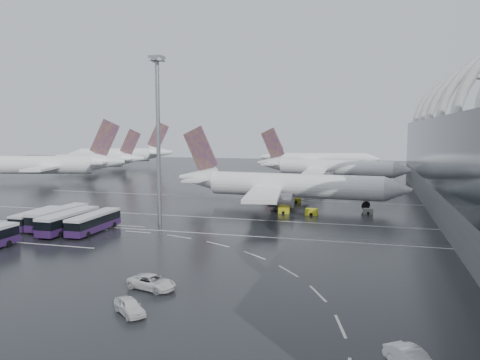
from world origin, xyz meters
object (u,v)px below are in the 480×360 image
(jet_remote_mid, at_px, (96,161))
(jet_remote_far, at_px, (122,155))
(bus_row_near_c, at_px, (69,221))
(gse_cart_belly_d, at_px, (368,211))
(van_curve_b, at_px, (130,306))
(floodlight_mast, at_px, (158,120))
(jet_remote_west, at_px, (56,165))
(gse_cart_belly_a, at_px, (312,212))
(airliner_main, at_px, (283,186))
(airliner_gate_c, at_px, (317,160))
(bus_row_near_d, at_px, (94,222))
(gse_cart_belly_c, at_px, (284,210))
(gse_cart_belly_e, at_px, (296,200))
(van_curve_c, at_px, (413,360))
(van_curve_a, at_px, (152,282))
(bus_row_near_b, at_px, (58,217))
(bus_row_near_a, at_px, (37,218))
(airliner_gate_b, at_px, (327,168))

(jet_remote_mid, xyz_separation_m, jet_remote_far, (-4.80, 29.69, 0.95))
(bus_row_near_c, distance_m, gse_cart_belly_d, 58.85)
(van_curve_b, height_order, floodlight_mast, floodlight_mast)
(jet_remote_west, xyz_separation_m, gse_cart_belly_a, (93.69, -42.99, -4.85))
(airliner_main, bearing_deg, bus_row_near_c, -124.94)
(airliner_gate_c, distance_m, gse_cart_belly_a, 113.02)
(airliner_main, height_order, jet_remote_far, jet_remote_far)
(jet_remote_west, relative_size, bus_row_near_d, 3.69)
(jet_remote_far, relative_size, floodlight_mast, 1.57)
(van_curve_b, bearing_deg, gse_cart_belly_c, 35.22)
(bus_row_near_c, xyz_separation_m, bus_row_near_d, (4.35, 0.91, -0.11))
(jet_remote_west, xyz_separation_m, jet_remote_far, (-11.30, 64.36, 0.12))
(gse_cart_belly_e, bearing_deg, gse_cart_belly_d, -33.07)
(jet_remote_west, relative_size, van_curve_c, 10.03)
(floodlight_mast, bearing_deg, jet_remote_far, 122.43)
(van_curve_c, xyz_separation_m, gse_cart_belly_d, (-3.66, 65.75, -0.24))
(gse_cart_belly_d, bearing_deg, van_curve_a, -112.21)
(floodlight_mast, bearing_deg, bus_row_near_b, -156.36)
(jet_remote_west, height_order, gse_cart_belly_e, jet_remote_west)
(bus_row_near_b, height_order, van_curve_b, bus_row_near_b)
(van_curve_c, xyz_separation_m, gse_cart_belly_a, (-14.86, 60.94, -0.11))
(jet_remote_mid, height_order, gse_cart_belly_e, jet_remote_mid)
(jet_remote_mid, xyz_separation_m, gse_cart_belly_a, (100.19, -77.66, -4.02))
(floodlight_mast, bearing_deg, gse_cart_belly_c, 41.77)
(van_curve_c, relative_size, gse_cart_belly_d, 2.35)
(jet_remote_west, xyz_separation_m, van_curve_a, (82.50, -93.04, -4.76))
(airliner_main, xyz_separation_m, gse_cart_belly_e, (2.43, 5.19, -4.07))
(airliner_main, distance_m, gse_cart_belly_c, 10.85)
(bus_row_near_b, relative_size, bus_row_near_c, 1.00)
(jet_remote_far, relative_size, bus_row_near_b, 3.46)
(bus_row_near_a, relative_size, gse_cart_belly_a, 4.84)
(van_curve_b, bearing_deg, van_curve_c, -59.64)
(bus_row_near_c, relative_size, van_curve_b, 3.10)
(bus_row_near_a, height_order, van_curve_c, bus_row_near_a)
(airliner_gate_c, distance_m, jet_remote_west, 107.60)
(van_curve_a, bearing_deg, van_curve_c, -98.71)
(jet_remote_mid, height_order, gse_cart_belly_d, jet_remote_mid)
(jet_remote_far, distance_m, van_curve_a, 183.29)
(van_curve_a, distance_m, gse_cart_belly_a, 51.28)
(jet_remote_west, bearing_deg, airliner_gate_b, 176.70)
(airliner_gate_b, height_order, jet_remote_far, jet_remote_far)
(gse_cart_belly_e, bearing_deg, gse_cart_belly_c, -91.19)
(airliner_gate_c, xyz_separation_m, gse_cart_belly_c, (5.55, -111.65, -4.07))
(bus_row_near_a, distance_m, floodlight_mast, 28.11)
(jet_remote_far, bearing_deg, van_curve_c, 100.58)
(airliner_gate_c, distance_m, van_curve_c, 175.33)
(airliner_gate_b, relative_size, bus_row_near_c, 3.82)
(floodlight_mast, relative_size, gse_cart_belly_d, 14.84)
(airliner_main, distance_m, gse_cart_belly_e, 7.03)
(bus_row_near_a, bearing_deg, jet_remote_mid, 23.22)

